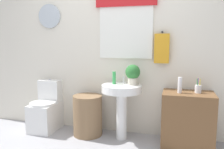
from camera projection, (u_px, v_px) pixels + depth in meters
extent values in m
cube|color=silver|center=(113.00, 45.00, 3.42)|extent=(4.40, 0.10, 2.60)
cube|color=white|center=(126.00, 32.00, 3.28)|extent=(0.76, 0.03, 0.73)
cube|color=red|center=(126.00, 1.00, 3.21)|extent=(0.86, 0.04, 0.14)
cylinder|color=silver|center=(49.00, 16.00, 3.56)|extent=(0.36, 0.03, 0.36)
cylinder|color=black|center=(162.00, 32.00, 3.13)|extent=(0.02, 0.06, 0.02)
cube|color=gold|center=(162.00, 48.00, 3.15)|extent=(0.20, 0.05, 0.40)
cube|color=white|center=(45.00, 117.00, 3.55)|extent=(0.36, 0.50, 0.42)
cylinder|color=white|center=(43.00, 103.00, 3.46)|extent=(0.38, 0.38, 0.03)
cube|color=white|center=(50.00, 90.00, 3.66)|extent=(0.34, 0.18, 0.33)
cylinder|color=silver|center=(50.00, 79.00, 3.64)|extent=(0.04, 0.04, 0.02)
cylinder|color=#846647|center=(88.00, 115.00, 3.36)|extent=(0.42, 0.42, 0.58)
cylinder|color=white|center=(121.00, 115.00, 3.22)|extent=(0.15, 0.15, 0.67)
cylinder|color=white|center=(122.00, 88.00, 3.17)|extent=(0.55, 0.55, 0.10)
cylinder|color=silver|center=(124.00, 80.00, 3.27)|extent=(0.03, 0.03, 0.10)
cube|color=brown|center=(187.00, 120.00, 2.99)|extent=(0.64, 0.44, 0.71)
cylinder|color=green|center=(114.00, 78.00, 3.23)|extent=(0.05, 0.05, 0.17)
cylinder|color=beige|center=(133.00, 81.00, 3.17)|extent=(0.13, 0.13, 0.09)
sphere|color=#2D7033|center=(133.00, 72.00, 3.15)|extent=(0.20, 0.20, 0.20)
cylinder|color=white|center=(180.00, 85.00, 2.91)|extent=(0.05, 0.05, 0.20)
cylinder|color=silver|center=(198.00, 89.00, 2.92)|extent=(0.08, 0.08, 0.10)
cylinder|color=yellow|center=(200.00, 86.00, 2.91)|extent=(0.01, 0.02, 0.18)
cylinder|color=purple|center=(198.00, 85.00, 2.93)|extent=(0.02, 0.01, 0.18)
cylinder|color=green|center=(197.00, 86.00, 2.90)|extent=(0.02, 0.02, 0.18)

